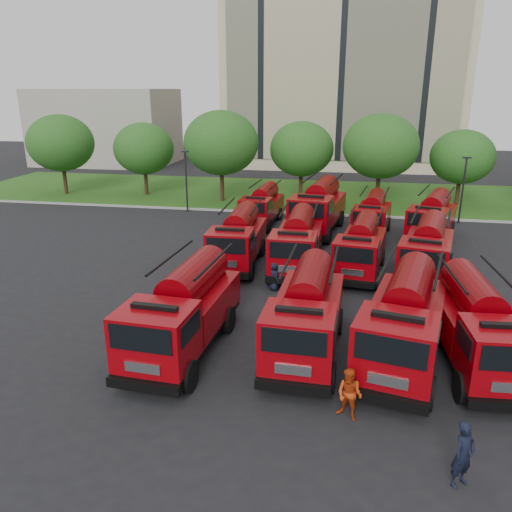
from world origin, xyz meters
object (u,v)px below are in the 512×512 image
Objects in this scene: fire_truck_8 at (262,206)px; firefighter_4 at (274,290)px; fire_truck_2 at (404,320)px; fire_truck_9 at (319,207)px; firefighter_0 at (459,484)px; firefighter_1 at (348,418)px; fire_truck_6 at (361,247)px; fire_truck_1 at (306,313)px; firefighter_3 at (487,397)px; fire_truck_0 at (184,310)px; fire_truck_11 at (432,218)px; firefighter_5 at (432,276)px; fire_truck_10 at (372,215)px; fire_truck_7 at (427,250)px; fire_truck_5 at (297,242)px; fire_truck_4 at (238,238)px; fire_truck_3 at (478,326)px.

firefighter_4 is (2.82, -13.12, -1.45)m from fire_truck_8.
fire_truck_2 is 0.95× the size of fire_truck_9.
firefighter_1 is at bearing 100.05° from firefighter_0.
fire_truck_6 is 16.15m from firefighter_0.
firefighter_3 is (6.35, -2.03, -1.65)m from fire_truck_1.
fire_truck_0 reaches higher than fire_truck_11.
fire_truck_2 reaches higher than fire_truck_8.
fire_truck_10 is at bearing -83.14° from firefighter_5.
firefighter_0 is 4.67m from firefighter_3.
firefighter_0 reaches higher than firefighter_3.
firefighter_4 is at bearing -106.58° from fire_truck_10.
fire_truck_0 is 4.38× the size of firefighter_1.
fire_truck_11 is at bearing 64.61° from fire_truck_6.
fire_truck_8 is 0.88× the size of fire_truck_11.
firefighter_0 is at bearing -68.72° from fire_truck_2.
fire_truck_0 reaches higher than fire_truck_1.
fire_truck_9 is at bearing -13.74° from fire_truck_8.
firefighter_0 is 1.09× the size of firefighter_3.
fire_truck_1 reaches higher than fire_truck_6.
fire_truck_7 is 0.89× the size of fire_truck_9.
firefighter_3 reaches higher than firefighter_1.
fire_truck_5 is 1.04× the size of fire_truck_6.
fire_truck_10 is at bearing -113.76° from firefighter_3.
firefighter_5 is (-0.90, -7.26, -1.60)m from fire_truck_11.
fire_truck_9 is 7.81m from fire_truck_11.
firefighter_4 is at bearing 8.57° from firefighter_5.
fire_truck_7 is at bearing -64.30° from fire_truck_10.
firefighter_4 is at bearing -113.22° from fire_truck_11.
fire_truck_6 is at bearing -12.70° from firefighter_5.
fire_truck_4 is at bearing -131.66° from fire_truck_11.
fire_truck_6 is at bearing -62.13° from fire_truck_9.
fire_truck_1 is 17.76m from fire_truck_10.
fire_truck_1 is 1.03× the size of fire_truck_4.
fire_truck_9 is at bearing -103.62° from firefighter_3.
fire_truck_0 is 4.01× the size of firefighter_0.
firefighter_4 is at bearing -73.50° from fire_truck_8.
fire_truck_2 is at bearing -61.67° from fire_truck_8.
fire_truck_11 is at bearing 90.99° from fire_truck_2.
fire_truck_5 is 4.71× the size of firefighter_4.
firefighter_5 is (4.57, 13.72, 0.00)m from firefighter_1.
fire_truck_0 is at bearing -163.54° from fire_truck_2.
firefighter_1 is at bearing 166.77° from firefighter_4.
firefighter_3 is 11.72m from firefighter_5.
fire_truck_11 reaches higher than fire_truck_8.
fire_truck_3 is at bearing -59.91° from fire_truck_9.
fire_truck_7 is 1.77m from firefighter_5.
firefighter_0 is at bearing -69.17° from fire_truck_9.
fire_truck_5 is (-4.95, 9.65, -0.09)m from fire_truck_2.
fire_truck_7 is (10.48, 9.91, -0.08)m from fire_truck_0.
fire_truck_11 is (7.77, -0.83, -0.23)m from fire_truck_9.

